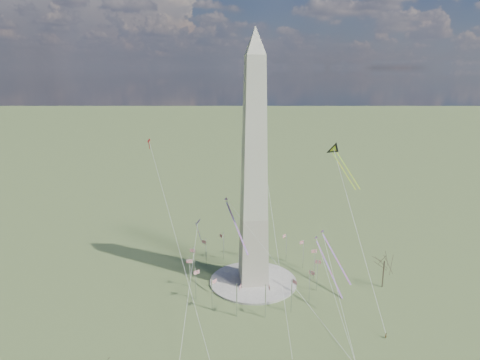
{
  "coord_description": "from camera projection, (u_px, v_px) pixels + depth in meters",
  "views": [
    {
      "loc": [
        -27.03,
        -158.58,
        86.19
      ],
      "look_at": [
        -5.53,
        0.0,
        44.15
      ],
      "focal_mm": 32.0,
      "sensor_mm": 36.0,
      "label": 1
    }
  ],
  "objects": [
    {
      "name": "flagpole_ring",
      "position": [
        253.0,
        266.0,
        175.55
      ],
      "size": [
        54.4,
        54.4,
        13.0
      ],
      "color": "white",
      "rests_on": "ground"
    },
    {
      "name": "kite_small_white",
      "position": [
        255.0,
        96.0,
        200.76
      ],
      "size": [
        1.43,
        2.04,
        4.26
      ],
      "rotation": [
        0.0,
        0.0,
        2.39
      ],
      "color": "white",
      "rests_on": "ground"
    },
    {
      "name": "kite_streamer_left",
      "position": [
        332.0,
        250.0,
        158.91
      ],
      "size": [
        6.04,
        19.73,
        13.77
      ],
      "rotation": [
        0.0,
        0.0,
        3.39
      ],
      "color": "#EF253C",
      "rests_on": "ground"
    },
    {
      "name": "ground",
      "position": [
        253.0,
        282.0,
        177.39
      ],
      "size": [
        2000.0,
        2000.0,
        0.0
      ],
      "primitive_type": "plane",
      "color": "#4B5B2D",
      "rests_on": "ground"
    },
    {
      "name": "kite_diamond_purple",
      "position": [
        198.0,
        224.0,
        173.91
      ],
      "size": [
        2.24,
        3.29,
        9.71
      ],
      "rotation": [
        0.0,
        0.0,
        2.44
      ],
      "color": "#3C186F",
      "rests_on": "ground"
    },
    {
      "name": "person_east",
      "position": [
        386.0,
        336.0,
        140.53
      ],
      "size": [
        0.81,
        0.78,
        1.87
      ],
      "primitive_type": "imported",
      "rotation": [
        0.0,
        0.0,
        3.83
      ],
      "color": "gray",
      "rests_on": "ground"
    },
    {
      "name": "kite_small_red",
      "position": [
        149.0,
        142.0,
        186.36
      ],
      "size": [
        1.55,
        1.64,
        4.61
      ],
      "rotation": [
        0.0,
        0.0,
        3.05
      ],
      "color": "red",
      "rests_on": "ground"
    },
    {
      "name": "kite_streamer_right",
      "position": [
        324.0,
        257.0,
        176.97
      ],
      "size": [
        5.32,
        24.56,
        16.94
      ],
      "rotation": [
        0.0,
        0.0,
        3.3
      ],
      "color": "#EF253C",
      "rests_on": "ground"
    },
    {
      "name": "kite_streamer_mid",
      "position": [
        233.0,
        217.0,
        168.1
      ],
      "size": [
        7.21,
        23.0,
        16.08
      ],
      "rotation": [
        0.0,
        0.0,
        3.39
      ],
      "color": "#EF253C",
      "rests_on": "ground"
    },
    {
      "name": "tree_near",
      "position": [
        385.0,
        259.0,
        170.68
      ],
      "size": [
        9.78,
        9.78,
        17.12
      ],
      "color": "#46342A",
      "rests_on": "ground"
    },
    {
      "name": "washington_monument",
      "position": [
        254.0,
        170.0,
        165.21
      ],
      "size": [
        15.56,
        15.56,
        100.0
      ],
      "color": "#BDAD9E",
      "rests_on": "plaza"
    },
    {
      "name": "kite_delta_black",
      "position": [
        335.0,
        152.0,
        171.26
      ],
      "size": [
        9.27,
        19.13,
        15.57
      ],
      "rotation": [
        0.0,
        0.0,
        3.4
      ],
      "color": "black",
      "rests_on": "ground"
    },
    {
      "name": "plaza",
      "position": [
        253.0,
        281.0,
        177.29
      ],
      "size": [
        36.0,
        36.0,
        0.8
      ],
      "primitive_type": "cylinder",
      "color": "#BBB4AB",
      "rests_on": "ground"
    }
  ]
}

